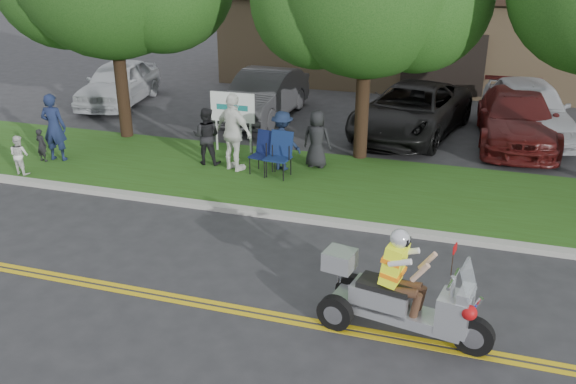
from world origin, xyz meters
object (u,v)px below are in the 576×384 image
(parked_car_mid, at_px, (412,110))
(parked_car_right, at_px, (517,118))
(lawn_chair_a, at_px, (265,149))
(lawn_chair_b, at_px, (280,151))
(trike_scooter, at_px, (398,298))
(spectator_adult_mid, at_px, (206,136))
(parked_car_left, at_px, (264,95))
(spectator_adult_left, at_px, (54,127))
(parked_car_far_right, at_px, (528,108))
(parked_car_far_left, at_px, (118,83))
(spectator_adult_right, at_px, (234,132))

(parked_car_mid, bearing_deg, parked_car_right, 13.99)
(lawn_chair_a, xyz_separation_m, lawn_chair_b, (0.43, -0.11, 0.03))
(trike_scooter, relative_size, spectator_adult_mid, 1.76)
(parked_car_left, bearing_deg, parked_car_mid, -2.77)
(spectator_adult_left, bearing_deg, parked_car_far_right, -159.71)
(spectator_adult_left, xyz_separation_m, parked_car_far_left, (-1.91, 6.10, -0.22))
(spectator_adult_mid, xyz_separation_m, parked_car_right, (7.68, 4.62, -0.10))
(spectator_adult_right, height_order, parked_car_mid, spectator_adult_right)
(parked_car_right, bearing_deg, parked_car_mid, 179.58)
(trike_scooter, height_order, parked_car_right, trike_scooter)
(parked_car_far_left, bearing_deg, parked_car_left, -12.02)
(lawn_chair_a, bearing_deg, spectator_adult_left, -161.77)
(parked_car_left, height_order, parked_car_right, parked_car_left)
(trike_scooter, distance_m, spectator_adult_mid, 8.16)
(parked_car_mid, relative_size, parked_car_right, 1.06)
(lawn_chair_b, xyz_separation_m, spectator_adult_right, (-1.20, 0.01, 0.37))
(lawn_chair_a, xyz_separation_m, parked_car_right, (6.05, 4.74, 0.06))
(trike_scooter, relative_size, parked_car_right, 0.51)
(spectator_adult_mid, distance_m, parked_car_right, 8.96)
(parked_car_right, bearing_deg, lawn_chair_b, -141.79)
(trike_scooter, relative_size, spectator_adult_right, 1.33)
(lawn_chair_b, distance_m, parked_car_far_right, 8.21)
(parked_car_far_right, bearing_deg, lawn_chair_a, -149.86)
(lawn_chair_b, height_order, parked_car_far_right, parked_car_far_right)
(parked_car_far_left, bearing_deg, spectator_adult_left, -81.82)
(trike_scooter, bearing_deg, spectator_adult_mid, 145.08)
(lawn_chair_a, xyz_separation_m, parked_car_left, (-1.82, 5.03, 0.10))
(trike_scooter, xyz_separation_m, parked_car_right, (1.95, 10.42, 0.15))
(parked_car_right, height_order, parked_car_far_right, parked_car_far_right)
(parked_car_far_right, bearing_deg, spectator_adult_left, -162.88)
(lawn_chair_a, distance_m, spectator_adult_mid, 1.64)
(trike_scooter, bearing_deg, spectator_adult_right, 141.58)
(parked_car_mid, bearing_deg, parked_car_left, -172.86)
(spectator_adult_left, height_order, parked_car_far_left, spectator_adult_left)
(spectator_adult_left, relative_size, spectator_adult_right, 0.91)
(spectator_adult_left, bearing_deg, parked_car_right, -162.26)
(parked_car_left, bearing_deg, lawn_chair_b, -64.42)
(trike_scooter, relative_size, spectator_adult_left, 1.47)
(trike_scooter, bearing_deg, parked_car_right, 89.80)
(trike_scooter, relative_size, parked_car_left, 0.55)
(spectator_adult_mid, bearing_deg, lawn_chair_b, 167.41)
(lawn_chair_b, xyz_separation_m, parked_car_far_left, (-7.88, 5.41, 0.05))
(lawn_chair_a, xyz_separation_m, spectator_adult_mid, (-1.63, 0.13, 0.16))
(spectator_adult_right, xyz_separation_m, parked_car_right, (6.83, 4.84, -0.34))
(parked_car_left, distance_m, parked_car_right, 7.88)
(parked_car_left, bearing_deg, parked_car_far_left, 179.14)
(spectator_adult_left, relative_size, parked_car_mid, 0.33)
(lawn_chair_a, relative_size, parked_car_mid, 0.19)
(trike_scooter, bearing_deg, parked_car_far_right, 88.99)
(spectator_adult_left, xyz_separation_m, parked_car_far_right, (11.91, 6.35, -0.14))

